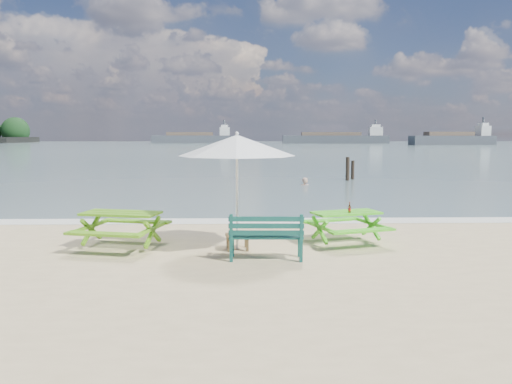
{
  "coord_description": "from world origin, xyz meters",
  "views": [
    {
      "loc": [
        -0.08,
        -9.03,
        2.39
      ],
      "look_at": [
        0.19,
        3.0,
        1.0
      ],
      "focal_mm": 35.0,
      "sensor_mm": 36.0,
      "label": 1
    }
  ],
  "objects_px": {
    "picnic_table_left": "(121,231)",
    "beer_bottle": "(350,209)",
    "picnic_table_right": "(346,228)",
    "side_table": "(237,242)",
    "swimmer": "(304,194)",
    "patio_umbrella": "(237,145)",
    "park_bench": "(266,245)"
  },
  "relations": [
    {
      "from": "park_bench",
      "to": "swimmer",
      "type": "height_order",
      "value": "park_bench"
    },
    {
      "from": "park_bench",
      "to": "beer_bottle",
      "type": "height_order",
      "value": "beer_bottle"
    },
    {
      "from": "picnic_table_right",
      "to": "side_table",
      "type": "bearing_deg",
      "value": -166.94
    },
    {
      "from": "picnic_table_left",
      "to": "picnic_table_right",
      "type": "distance_m",
      "value": 4.86
    },
    {
      "from": "picnic_table_right",
      "to": "swimmer",
      "type": "height_order",
      "value": "picnic_table_right"
    },
    {
      "from": "picnic_table_right",
      "to": "swimmer",
      "type": "distance_m",
      "value": 12.79
    },
    {
      "from": "patio_umbrella",
      "to": "swimmer",
      "type": "xyz_separation_m",
      "value": [
        2.99,
        13.31,
        -2.62
      ]
    },
    {
      "from": "picnic_table_right",
      "to": "park_bench",
      "type": "distance_m",
      "value": 2.3
    },
    {
      "from": "picnic_table_right",
      "to": "park_bench",
      "type": "height_order",
      "value": "park_bench"
    },
    {
      "from": "side_table",
      "to": "patio_umbrella",
      "type": "bearing_deg",
      "value": 0.0
    },
    {
      "from": "side_table",
      "to": "beer_bottle",
      "type": "bearing_deg",
      "value": 9.94
    },
    {
      "from": "side_table",
      "to": "beer_bottle",
      "type": "relative_size",
      "value": 2.24
    },
    {
      "from": "swimmer",
      "to": "beer_bottle",
      "type": "bearing_deg",
      "value": -92.5
    },
    {
      "from": "side_table",
      "to": "beer_bottle",
      "type": "height_order",
      "value": "beer_bottle"
    },
    {
      "from": "patio_umbrella",
      "to": "swimmer",
      "type": "relative_size",
      "value": 1.63
    },
    {
      "from": "swimmer",
      "to": "patio_umbrella",
      "type": "bearing_deg",
      "value": -102.68
    },
    {
      "from": "side_table",
      "to": "patio_umbrella",
      "type": "relative_size",
      "value": 0.2
    },
    {
      "from": "picnic_table_right",
      "to": "side_table",
      "type": "distance_m",
      "value": 2.46
    },
    {
      "from": "picnic_table_left",
      "to": "park_bench",
      "type": "xyz_separation_m",
      "value": [
        3.02,
        -1.05,
        -0.1
      ]
    },
    {
      "from": "swimmer",
      "to": "picnic_table_right",
      "type": "bearing_deg",
      "value": -92.71
    },
    {
      "from": "picnic_table_right",
      "to": "swimmer",
      "type": "bearing_deg",
      "value": 87.29
    },
    {
      "from": "picnic_table_left",
      "to": "patio_umbrella",
      "type": "height_order",
      "value": "patio_umbrella"
    },
    {
      "from": "picnic_table_right",
      "to": "park_bench",
      "type": "relative_size",
      "value": 1.4
    },
    {
      "from": "beer_bottle",
      "to": "picnic_table_right",
      "type": "bearing_deg",
      "value": 108.26
    },
    {
      "from": "picnic_table_left",
      "to": "beer_bottle",
      "type": "bearing_deg",
      "value": 2.47
    },
    {
      "from": "beer_bottle",
      "to": "swimmer",
      "type": "relative_size",
      "value": 0.15
    },
    {
      "from": "park_bench",
      "to": "patio_umbrella",
      "type": "bearing_deg",
      "value": 124.03
    },
    {
      "from": "picnic_table_left",
      "to": "picnic_table_right",
      "type": "height_order",
      "value": "picnic_table_left"
    },
    {
      "from": "patio_umbrella",
      "to": "beer_bottle",
      "type": "relative_size",
      "value": 11.22
    },
    {
      "from": "park_bench",
      "to": "swimmer",
      "type": "relative_size",
      "value": 0.89
    },
    {
      "from": "beer_bottle",
      "to": "park_bench",
      "type": "bearing_deg",
      "value": -145.94
    },
    {
      "from": "park_bench",
      "to": "patio_umbrella",
      "type": "relative_size",
      "value": 0.55
    }
  ]
}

